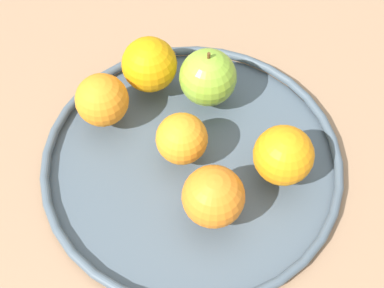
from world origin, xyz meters
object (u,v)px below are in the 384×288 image
Objects in this scene: fruit_bowl at (192,160)px; apple at (208,77)px; orange_front_right at (183,136)px; orange_back_left at (102,100)px; orange_center at (213,197)px; orange_back_right at (149,65)px; orange_front_left at (283,155)px.

fruit_bowl is 4.59× the size of apple.
orange_front_right reaches higher than fruit_bowl.
orange_back_left is 12.09cm from orange_front_right.
orange_back_right is (-16.01, 14.87, 0.09)cm from orange_center.
fruit_bowl is 9.38cm from orange_center.
orange_front_left is 10.37cm from orange_center.
fruit_bowl is at bearing -77.29° from apple.
orange_front_right is 12.37cm from orange_back_right.
fruit_bowl is at bearing 132.47° from orange_center.
orange_back_right is (-21.56, 6.11, 0.07)cm from orange_front_left.
orange_back_left is at bearing -141.06° from apple.
fruit_bowl is 5.25× the size of orange_front_left.
apple reaches higher than fruit_bowl.
fruit_bowl is 14.23cm from orange_back_left.
orange_front_right is 0.87× the size of orange_back_right.
orange_back_right reaches higher than orange_back_left.
fruit_bowl is at bearing -40.13° from orange_back_right.
orange_back_right is at bearing -171.69° from apple.
orange_back_right is at bearing 164.17° from orange_front_left.
orange_front_left is at bearing 10.32° from orange_front_right.
orange_back_right reaches higher than fruit_bowl.
fruit_bowl is 5.16× the size of orange_back_right.
orange_front_left is at bearing -15.83° from orange_back_right.
orange_center is (-5.55, -8.76, -0.02)cm from orange_front_left.
orange_center is at bearing -47.53° from fruit_bowl.
fruit_bowl is at bearing -166.07° from orange_front_left.
fruit_bowl is 5.95× the size of orange_front_right.
orange_back_right is (2.98, 7.86, 0.29)cm from orange_back_left.
apple reaches higher than orange_front_left.
orange_front_left is 0.98× the size of orange_back_right.
orange_front_right is 9.50cm from orange_center.
orange_front_right is at bearing -169.68° from orange_front_left.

